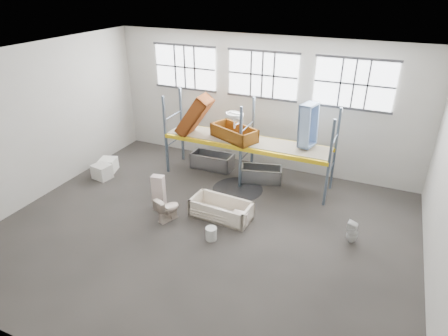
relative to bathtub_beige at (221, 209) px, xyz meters
The scene contains 33 objects.
floor 0.96m from the bathtub_beige, 101.26° to the right, with size 12.00×10.00×0.10m, color #49433F.
ceiling 4.86m from the bathtub_beige, 101.26° to the right, with size 12.00×10.00×0.10m, color silver.
wall_back 4.72m from the bathtub_beige, 92.44° to the left, with size 12.00×0.10×5.00m, color #BBB8AD.
wall_front 6.34m from the bathtub_beige, 91.71° to the right, with size 12.00×0.10×5.00m, color #B5B2A8.
wall_left 6.67m from the bathtub_beige, behind, with size 0.10×10.00×5.00m, color #B0ACA3.
window_left 6.23m from the bathtub_beige, 129.81° to the left, with size 2.60×0.04×1.60m, color white.
window_mid 5.24m from the bathtub_beige, 92.50° to the left, with size 2.60×0.04×1.60m, color white.
window_right 6.05m from the bathtub_beige, 53.27° to the left, with size 2.60×0.04×1.60m, color white.
rack_upright_la 3.95m from the bathtub_beige, 147.66° to the left, with size 0.08×0.08×3.00m, color slate.
rack_upright_lb 4.68m from the bathtub_beige, 134.69° to the left, with size 0.08×0.08×3.00m, color slate.
rack_upright_ma 2.36m from the bathtub_beige, 95.03° to the left, with size 0.08×0.08×3.00m, color slate.
rack_upright_mb 3.44m from the bathtub_beige, 93.15° to the left, with size 0.08×0.08×3.00m, color slate.
rack_upright_ra 3.67m from the bathtub_beige, 35.47° to the left, with size 0.08×0.08×3.00m, color slate.
rack_upright_rb 4.45m from the bathtub_beige, 48.68° to the left, with size 0.08×0.08×3.00m, color slate.
rack_beam_front 2.36m from the bathtub_beige, 95.03° to the left, with size 6.00×0.10×0.14m, color yellow.
rack_beam_back 3.44m from the bathtub_beige, 93.15° to the left, with size 6.00×0.10×0.14m, color yellow.
shelf_deck 2.92m from the bathtub_beige, 93.88° to the left, with size 5.90×1.10×0.03m, color gray.
wet_patch 1.84m from the bathtub_beige, 95.58° to the left, with size 1.80×1.80×0.00m, color black.
bathtub_beige is the anchor object (origin of this frame).
cistern_spare 0.78m from the bathtub_beige, 16.91° to the right, with size 0.44×0.21×0.42m, color #F2DCCD.
sink_in_tub 0.48m from the bathtub_beige, 18.30° to the right, with size 0.41×0.41×0.14m, color beige.
toilet_beige 1.67m from the bathtub_beige, 150.76° to the right, with size 0.44×0.78×0.79m, color beige.
cistern_tall 2.08m from the bathtub_beige, 169.04° to the right, with size 0.39×0.25×1.20m, color beige.
toilet_white 3.94m from the bathtub_beige, ahead, with size 0.31×0.31×0.68m, color white.
steel_tub_left 3.48m from the bathtub_beige, 120.15° to the left, with size 1.61×0.75×0.59m, color #ADAFB6, non-canonical shape.
steel_tub_right 2.79m from the bathtub_beige, 82.39° to the left, with size 1.49×0.70×0.55m, color #B4B7BC, non-canonical shape.
rust_tub_flat 3.03m from the bathtub_beige, 104.12° to the left, with size 1.70×0.80×0.48m, color #894709, non-canonical shape.
rust_tub_tilted 3.77m from the bathtub_beige, 131.74° to the left, with size 1.66×0.78×0.47m, color #8F2F0C, non-canonical shape.
sink_on_shelf 3.03m from the bathtub_beige, 103.31° to the left, with size 0.64×0.50×0.57m, color white.
blue_tub_upright 4.00m from the bathtub_beige, 56.17° to the left, with size 1.46×0.69×0.41m, color #809ECD, non-canonical shape.
bucket 1.20m from the bathtub_beige, 79.74° to the right, with size 0.33×0.33×0.38m, color beige.
carton_near 5.16m from the bathtub_beige, behind, with size 0.63×0.54×0.54m, color silver.
carton_far 5.44m from the bathtub_beige, 168.02° to the left, with size 0.60×0.60×0.50m, color white.
Camera 1 is at (4.37, -8.33, 6.82)m, focal length 30.69 mm.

